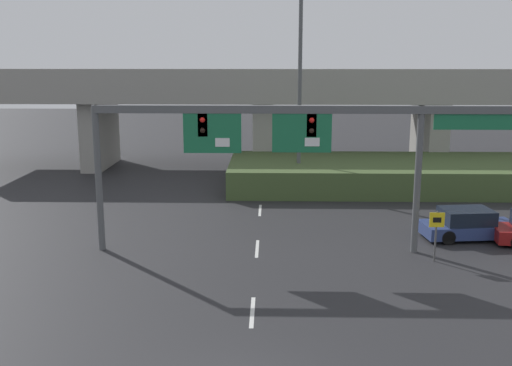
# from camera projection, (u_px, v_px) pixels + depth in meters

# --- Properties ---
(lane_markings) EXTENTS (0.14, 22.03, 0.01)m
(lane_markings) POSITION_uv_depth(u_px,v_px,m) (259.00, 227.00, 29.10)
(lane_markings) COLOR silver
(lane_markings) RESTS_ON ground
(signal_gantry) EXTENTS (17.49, 0.44, 6.20)m
(signal_gantry) POSITION_uv_depth(u_px,v_px,m) (289.00, 133.00, 24.53)
(signal_gantry) COLOR #515456
(signal_gantry) RESTS_ON ground
(speed_limit_sign) EXTENTS (0.60, 0.11, 2.11)m
(speed_limit_sign) POSITION_uv_depth(u_px,v_px,m) (436.00, 229.00, 24.00)
(speed_limit_sign) COLOR #4C4C4C
(speed_limit_sign) RESTS_ON ground
(highway_light_pole_near) EXTENTS (0.70, 0.36, 18.14)m
(highway_light_pole_near) POSITION_uv_depth(u_px,v_px,m) (301.00, 34.00, 35.51)
(highway_light_pole_near) COLOR #515456
(highway_light_pole_near) RESTS_ON ground
(overpass_bridge) EXTENTS (43.03, 7.37, 7.31)m
(overpass_bridge) POSITION_uv_depth(u_px,v_px,m) (263.00, 99.00, 43.69)
(overpass_bridge) COLOR gray
(overpass_bridge) RESTS_ON ground
(grass_embankment) EXTENTS (19.84, 7.99, 1.64)m
(grass_embankment) POSITION_uv_depth(u_px,v_px,m) (387.00, 174.00, 37.88)
(grass_embankment) COLOR #42562D
(grass_embankment) RESTS_ON ground
(parked_sedan_near_right) EXTENTS (4.45, 2.33, 1.38)m
(parked_sedan_near_right) POSITION_uv_depth(u_px,v_px,m) (468.00, 225.00, 27.25)
(parked_sedan_near_right) COLOR navy
(parked_sedan_near_right) RESTS_ON ground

